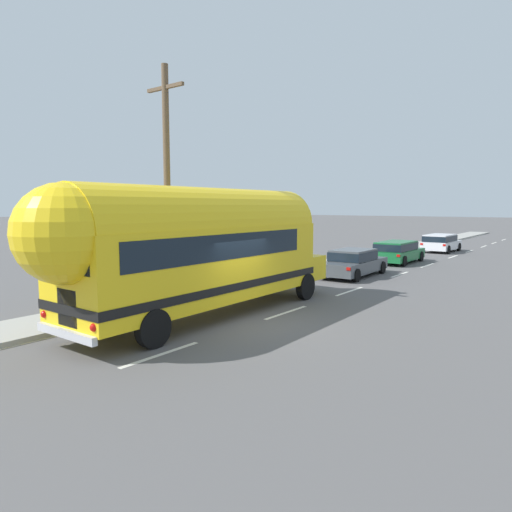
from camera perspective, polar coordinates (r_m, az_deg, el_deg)
The scene contains 8 objects.
ground_plane at distance 13.98m, azimuth -0.17°, elevation -8.41°, with size 300.00×300.00×0.00m, color #565454.
lane_markings at distance 26.09m, azimuth 12.75°, elevation -1.68°, with size 3.63×80.00×0.01m.
sidewalk_slab at distance 24.66m, azimuth 5.40°, elevation -1.84°, with size 2.31×90.00×0.15m, color #9E9B93.
utility_pole at distance 16.89m, azimuth -11.08°, elevation 9.14°, with size 1.80×0.24×8.50m.
painted_bus at distance 14.19m, azimuth -7.50°, elevation 1.20°, with size 2.68×11.99×4.12m.
car_lead at distance 23.56m, azimuth 12.11°, elevation -0.68°, with size 2.06×4.88×1.37m.
car_second at distance 29.65m, azimuth 17.29°, elevation 0.66°, with size 2.01×4.66×1.37m.
car_third at distance 38.10m, azimuth 22.13°, elevation 1.67°, with size 2.07×4.43×1.37m.
Camera 1 is at (8.23, -10.74, 3.54)m, focal length 31.94 mm.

